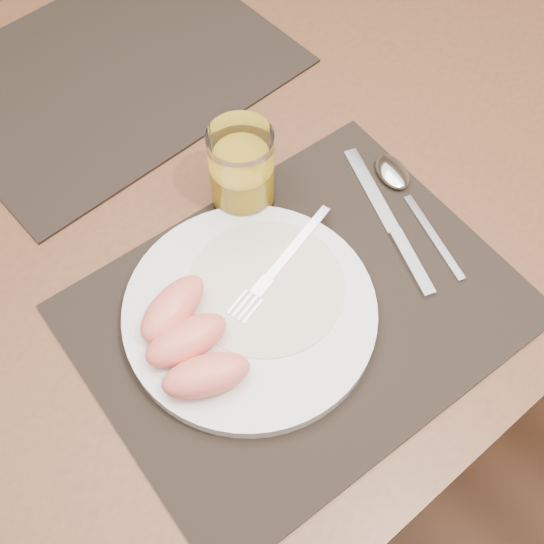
% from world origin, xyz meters
% --- Properties ---
extents(ground, '(5.00, 5.00, 0.00)m').
position_xyz_m(ground, '(0.00, 0.00, 0.00)').
color(ground, '#55311D').
rests_on(ground, ground).
extents(table, '(1.40, 0.90, 0.75)m').
position_xyz_m(table, '(0.00, 0.00, 0.67)').
color(table, brown).
rests_on(table, ground).
extents(placemat_near, '(0.47, 0.37, 0.00)m').
position_xyz_m(placemat_near, '(-0.02, -0.22, 0.75)').
color(placemat_near, black).
rests_on(placemat_near, table).
extents(placemat_far, '(0.47, 0.37, 0.00)m').
position_xyz_m(placemat_far, '(0.02, 0.22, 0.75)').
color(placemat_far, black).
rests_on(placemat_far, table).
extents(plate, '(0.27, 0.27, 0.02)m').
position_xyz_m(plate, '(-0.06, -0.19, 0.76)').
color(plate, white).
rests_on(plate, placemat_near).
extents(plate_dressing, '(0.17, 0.17, 0.00)m').
position_xyz_m(plate_dressing, '(-0.03, -0.18, 0.77)').
color(plate_dressing, white).
rests_on(plate_dressing, plate).
extents(fork, '(0.17, 0.06, 0.00)m').
position_xyz_m(fork, '(-0.01, -0.17, 0.77)').
color(fork, silver).
rests_on(fork, plate).
extents(knife, '(0.09, 0.21, 0.01)m').
position_xyz_m(knife, '(0.13, -0.21, 0.76)').
color(knife, silver).
rests_on(knife, placemat_near).
extents(spoon, '(0.07, 0.19, 0.01)m').
position_xyz_m(spoon, '(0.19, -0.17, 0.76)').
color(spoon, silver).
rests_on(spoon, placemat_near).
extents(juice_glass, '(0.07, 0.07, 0.11)m').
position_xyz_m(juice_glass, '(0.03, -0.07, 0.80)').
color(juice_glass, white).
rests_on(juice_glass, placemat_near).
extents(grapefruit_wedges, '(0.11, 0.15, 0.04)m').
position_xyz_m(grapefruit_wedges, '(-0.14, -0.19, 0.79)').
color(grapefruit_wedges, '#FF7C68').
rests_on(grapefruit_wedges, plate).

